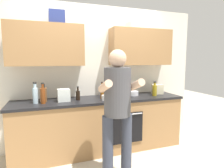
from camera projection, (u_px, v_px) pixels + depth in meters
name	position (u px, v px, depth m)	size (l,w,h in m)	color
ground_plane	(101.00, 149.00, 3.28)	(12.00, 12.00, 0.00)	#B2A893
back_wall_unit	(96.00, 63.00, 3.35)	(4.00, 0.38, 2.50)	silver
counter	(101.00, 124.00, 3.22)	(2.84, 0.67, 0.90)	#A37547
person_standing	(118.00, 104.00, 2.38)	(0.49, 0.45, 1.67)	#383D4C
bottle_oil	(155.00, 90.00, 3.40)	(0.08, 0.08, 0.26)	olive
bottle_vinegar	(43.00, 95.00, 2.78)	(0.07, 0.07, 0.31)	brown
bottle_water	(35.00, 95.00, 2.79)	(0.08, 0.08, 0.32)	silver
bottle_syrup	(102.00, 92.00, 3.16)	(0.06, 0.06, 0.28)	#8C4C14
bottle_juice	(111.00, 90.00, 3.35)	(0.06, 0.06, 0.29)	orange
bottle_soda	(121.00, 92.00, 3.26)	(0.06, 0.06, 0.23)	#198C33
bottle_soy	(78.00, 95.00, 3.03)	(0.07, 0.07, 0.22)	black
bottle_hotsauce	(121.00, 89.00, 3.43)	(0.06, 0.06, 0.29)	red
cup_coffee	(104.00, 98.00, 3.01)	(0.08, 0.08, 0.09)	white
mixing_bowl	(132.00, 93.00, 3.46)	(0.22, 0.22, 0.08)	silver
knife_block	(43.00, 95.00, 2.94)	(0.10, 0.14, 0.27)	brown
grocery_bag_produce	(64.00, 95.00, 2.94)	(0.19, 0.15, 0.19)	silver
grocery_bag_rice	(157.00, 89.00, 3.59)	(0.20, 0.15, 0.18)	beige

